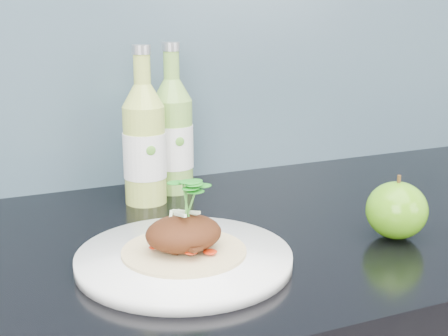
{
  "coord_description": "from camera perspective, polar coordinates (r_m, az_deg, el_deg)",
  "views": [
    {
      "loc": [
        -0.34,
        0.94,
        1.21
      ],
      "look_at": [
        -0.02,
        1.67,
        1.0
      ],
      "focal_mm": 50.0,
      "sensor_mm": 36.0,
      "label": 1
    }
  ],
  "objects": [
    {
      "name": "dinner_plate",
      "position": [
        0.77,
        -3.67,
        -8.28
      ],
      "size": [
        0.31,
        0.31,
        0.02
      ],
      "color": "white",
      "rests_on": "kitchen_counter"
    },
    {
      "name": "pork_taco",
      "position": [
        0.76,
        -3.71,
        -5.76
      ],
      "size": [
        0.15,
        0.15,
        0.1
      ],
      "color": "tan",
      "rests_on": "dinner_plate"
    },
    {
      "name": "cider_bottle_right",
      "position": [
        1.05,
        -4.7,
        2.91
      ],
      "size": [
        0.08,
        0.08,
        0.25
      ],
      "rotation": [
        0.0,
        0.0,
        -0.23
      ],
      "color": "#7CB14A",
      "rests_on": "kitchen_counter"
    },
    {
      "name": "green_apple",
      "position": [
        0.88,
        15.51,
        -3.74
      ],
      "size": [
        0.1,
        0.1,
        0.09
      ],
      "rotation": [
        0.0,
        0.0,
        0.24
      ],
      "color": "#31820E",
      "rests_on": "kitchen_counter"
    },
    {
      "name": "cider_bottle_left",
      "position": [
        0.99,
        -7.29,
        2.14
      ],
      "size": [
        0.08,
        0.08,
        0.25
      ],
      "rotation": [
        0.0,
        0.0,
        0.19
      ],
      "color": "#B2C853",
      "rests_on": "kitchen_counter"
    }
  ]
}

